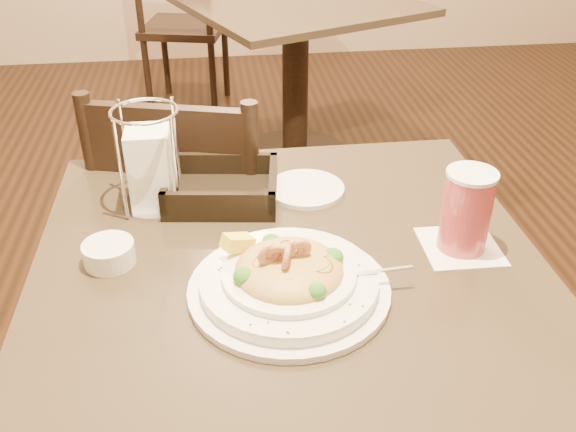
{
  "coord_description": "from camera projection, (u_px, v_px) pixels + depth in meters",
  "views": [
    {
      "loc": [
        -0.12,
        -0.91,
        1.42
      ],
      "look_at": [
        0.0,
        0.02,
        0.83
      ],
      "focal_mm": 40.0,
      "sensor_mm": 36.0,
      "label": 1
    }
  ],
  "objects": [
    {
      "name": "dining_chair_far",
      "position": [
        182.0,
        21.0,
        3.42
      ],
      "size": [
        0.51,
        0.51,
        0.93
      ],
      "rotation": [
        0.0,
        0.0,
        2.91
      ],
      "color": "black",
      "rests_on": "ground"
    },
    {
      "name": "dining_chair_near",
      "position": [
        196.0,
        237.0,
        1.66
      ],
      "size": [
        0.52,
        0.52,
        0.93
      ],
      "rotation": [
        0.0,
        0.0,
        2.88
      ],
      "color": "black",
      "rests_on": "ground"
    },
    {
      "name": "main_table",
      "position": [
        289.0,
        359.0,
        1.26
      ],
      "size": [
        0.9,
        0.9,
        0.75
      ],
      "color": "black",
      "rests_on": "ground"
    },
    {
      "name": "side_plate",
      "position": [
        306.0,
        189.0,
        1.34
      ],
      "size": [
        0.2,
        0.2,
        0.01
      ],
      "primitive_type": "cylinder",
      "rotation": [
        0.0,
        0.0,
        0.26
      ],
      "color": "white",
      "rests_on": "main_table"
    },
    {
      "name": "pasta_bowl",
      "position": [
        289.0,
        278.0,
        1.04
      ],
      "size": [
        0.37,
        0.33,
        0.11
      ],
      "rotation": [
        0.0,
        0.0,
        -0.14
      ],
      "color": "white",
      "rests_on": "main_table"
    },
    {
      "name": "bread_basket",
      "position": [
        222.0,
        190.0,
        1.3
      ],
      "size": [
        0.24,
        0.21,
        0.06
      ],
      "rotation": [
        0.0,
        0.0,
        -0.13
      ],
      "color": "black",
      "rests_on": "main_table"
    },
    {
      "name": "drink_glass",
      "position": [
        466.0,
        212.0,
        1.13
      ],
      "size": [
        0.14,
        0.14,
        0.16
      ],
      "rotation": [
        0.0,
        0.0,
        -0.02
      ],
      "color": "white",
      "rests_on": "main_table"
    },
    {
      "name": "background_table",
      "position": [
        295.0,
        54.0,
        2.88
      ],
      "size": [
        1.18,
        1.18,
        0.75
      ],
      "rotation": [
        0.0,
        0.0,
        0.4
      ],
      "color": "black",
      "rests_on": "ground"
    },
    {
      "name": "butter_ramekin",
      "position": [
        109.0,
        253.0,
        1.12
      ],
      "size": [
        0.1,
        0.1,
        0.04
      ],
      "primitive_type": "cylinder",
      "rotation": [
        0.0,
        0.0,
        0.18
      ],
      "color": "white",
      "rests_on": "main_table"
    },
    {
      "name": "napkin_caddy",
      "position": [
        151.0,
        166.0,
        1.25
      ],
      "size": [
        0.13,
        0.13,
        0.21
      ],
      "rotation": [
        0.0,
        0.0,
        -0.0
      ],
      "color": "silver",
      "rests_on": "main_table"
    }
  ]
}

